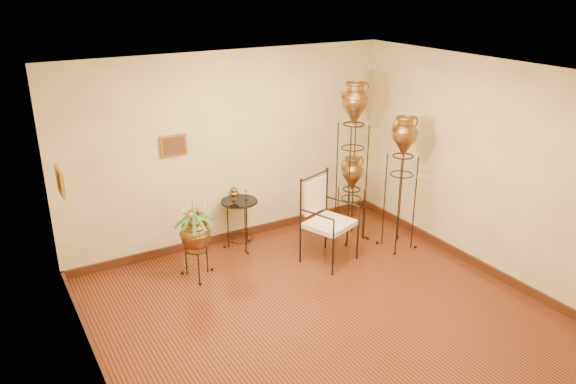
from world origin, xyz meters
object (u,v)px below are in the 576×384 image
amphora_mid (401,182)px  side_table (240,223)px  armchair (330,220)px  amphora_tall (352,161)px  planter_urn (195,232)px

amphora_mid → side_table: (-2.01, 1.11, -0.61)m
amphora_mid → armchair: 1.19m
amphora_tall → side_table: bearing=161.8°
amphora_tall → armchair: 1.02m
side_table → amphora_mid: bearing=-28.8°
amphora_tall → planter_urn: amphora_tall is taller
amphora_mid → planter_urn: bearing=167.5°
amphora_tall → amphora_mid: 0.76m
side_table → armchair: bearing=-47.6°
amphora_tall → amphora_mid: size_ratio=1.21×
planter_urn → side_table: size_ratio=1.23×
amphora_tall → amphora_mid: bearing=-53.7°
amphora_tall → side_table: 1.86m
planter_urn → side_table: 1.01m
amphora_mid → armchair: (-1.12, 0.13, -0.39)m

